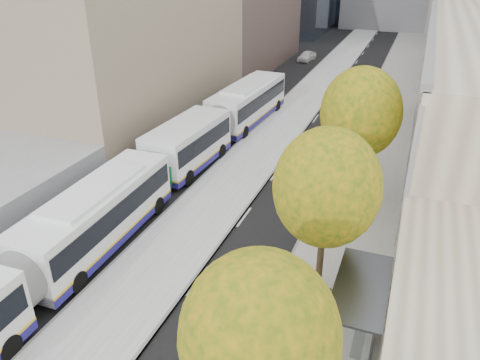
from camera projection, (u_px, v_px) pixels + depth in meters
The scene contains 10 objects.
bus_platform at pixel (288, 118), 41.04m from camera, with size 4.25×150.00×0.15m, color #A7A7A7.
sidewalk at pixel (382, 130), 38.49m from camera, with size 4.75×150.00×0.08m, color gray.
bus_shelter at pixel (365, 296), 16.95m from camera, with size 1.90×4.40×2.53m.
tree_b at pixel (259, 337), 11.37m from camera, with size 4.00×4.00×6.97m.
tree_c at pixel (327, 188), 17.95m from camera, with size 4.20×4.20×7.28m.
tree_d at pixel (361, 113), 25.38m from camera, with size 4.40×4.40×7.60m.
bus_near at pixel (40, 263), 19.63m from camera, with size 3.11×18.36×3.05m.
bus_far at pixel (226, 118), 36.02m from camera, with size 3.84×19.35×3.20m.
cyclist at pixel (231, 303), 18.66m from camera, with size 0.68×1.73×2.15m.
distant_car at pixel (307, 56), 61.76m from camera, with size 1.50×3.73×1.27m, color silver.
Camera 1 is at (6.19, -3.07, 13.55)m, focal length 35.00 mm.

